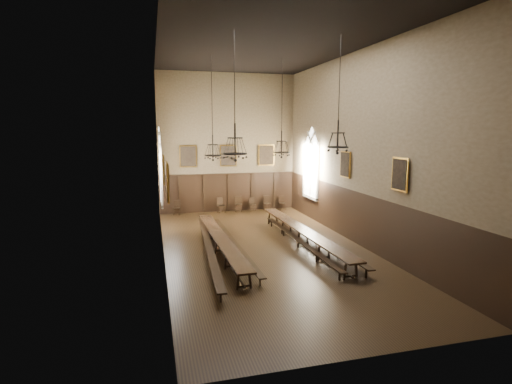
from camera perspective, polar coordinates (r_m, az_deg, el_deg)
name	(u,v)px	position (r m, az deg, el deg)	size (l,w,h in m)	color
floor	(265,250)	(18.39, 1.34, -8.22)	(9.00, 18.00, 0.02)	black
ceiling	(266,43)	(17.92, 1.45, 20.51)	(9.00, 18.00, 0.02)	black
wall_back	(228,143)	(26.36, -4.06, 6.95)	(9.00, 0.02, 9.00)	#766348
wall_front	(377,171)	(9.29, 16.93, 2.86)	(9.00, 0.02, 9.00)	#766348
wall_left	(160,152)	(16.91, -13.54, 5.59)	(0.02, 18.00, 9.00)	#766348
wall_right	(358,149)	(19.32, 14.43, 5.95)	(0.02, 18.00, 9.00)	#766348
wainscot_panelling	(265,223)	(18.05, 1.35, -4.40)	(9.00, 18.00, 2.50)	black
table_left	(221,245)	(17.83, -5.05, -7.55)	(0.84, 9.34, 0.73)	black
table_right	(303,237)	(19.04, 6.71, -6.42)	(0.93, 10.01, 0.78)	black
bench_left_outer	(209,248)	(17.60, -6.79, -8.01)	(0.95, 10.56, 0.48)	black
bench_left_inner	(234,245)	(18.16, -3.19, -7.54)	(0.42, 9.31, 0.42)	black
bench_right_inner	(298,242)	(18.67, 6.04, -7.13)	(0.32, 9.12, 0.41)	black
bench_right_outer	(316,238)	(19.34, 8.59, -6.54)	(0.38, 9.91, 0.45)	black
chair_0	(177,211)	(26.00, -11.26, -2.62)	(0.49, 0.49, 0.91)	black
chair_3	(221,208)	(26.23, -5.00, -2.31)	(0.55, 0.55, 1.01)	black
chair_4	(239,207)	(26.52, -2.51, -2.16)	(0.52, 0.52, 1.01)	black
chair_5	(252,207)	(26.73, -0.54, -2.15)	(0.42, 0.42, 0.88)	black
chair_6	(267,206)	(26.99, 1.60, -1.97)	(0.46, 0.46, 0.98)	black
chair_7	(282,205)	(27.24, 3.73, -1.93)	(0.41, 0.41, 0.91)	black
chandelier_back_left	(213,149)	(20.09, -6.19, 6.18)	(0.83, 0.83, 5.03)	black
chandelier_back_right	(282,146)	(20.81, 3.67, 6.52)	(0.90, 0.90, 4.93)	black
chandelier_front_left	(235,146)	(15.17, -3.01, 6.57)	(0.92, 0.92, 4.66)	black
chandelier_front_right	(338,140)	(16.27, 11.59, 7.31)	(0.87, 0.87, 4.44)	black
portrait_back_0	(188,156)	(25.92, -9.66, 5.04)	(1.10, 0.12, 1.40)	#AF7C2A
portrait_back_1	(228,156)	(26.27, -3.99, 5.20)	(1.10, 0.12, 1.40)	#AF7C2A
portrait_back_2	(266,155)	(26.87, 1.49, 5.30)	(1.10, 0.12, 1.40)	#AF7C2A
portrait_left_0	(163,169)	(17.97, -13.10, 3.24)	(0.12, 1.00, 1.30)	#AF7C2A
portrait_left_1	(167,182)	(13.50, -12.53, 1.41)	(0.12, 1.00, 1.30)	#AF7C2A
portrait_right_0	(345,164)	(20.19, 12.64, 3.86)	(0.12, 1.00, 1.30)	#AF7C2A
portrait_right_1	(400,174)	(16.34, 19.86, 2.38)	(0.12, 1.00, 1.30)	#AF7C2A
window_right	(311,163)	(24.31, 7.87, 4.12)	(0.20, 2.20, 4.60)	white
window_left	(160,166)	(22.48, -13.54, 3.56)	(0.20, 2.20, 4.60)	white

